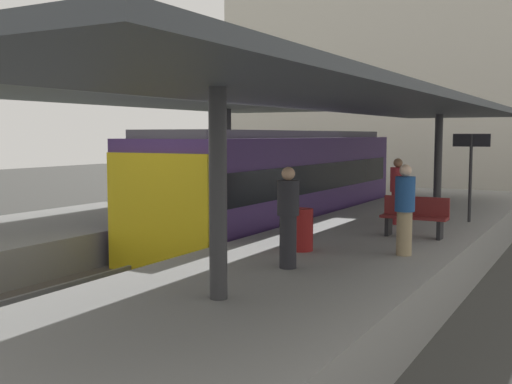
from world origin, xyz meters
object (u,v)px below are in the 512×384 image
at_px(platform_bench, 415,215).
at_px(litter_bin, 301,230).
at_px(commuter_train, 281,185).
at_px(platform_sign, 471,157).
at_px(passenger_far_end, 288,216).
at_px(passenger_near_bench, 397,190).
at_px(passenger_mid_platform, 405,208).

bearing_deg(platform_bench, litter_bin, -119.10).
distance_m(commuter_train, platform_bench, 5.66).
distance_m(commuter_train, platform_sign, 5.43).
bearing_deg(litter_bin, commuter_train, 120.26).
relative_size(commuter_train, platform_sign, 5.32).
distance_m(litter_bin, passenger_far_end, 1.65).
bearing_deg(litter_bin, passenger_near_bench, 82.37).
distance_m(commuter_train, litter_bin, 6.57).
distance_m(passenger_near_bench, passenger_far_end, 5.82).
bearing_deg(commuter_train, litter_bin, -59.74).
bearing_deg(passenger_mid_platform, passenger_far_end, -124.04).
height_order(commuter_train, platform_bench, commuter_train).
bearing_deg(platform_bench, commuter_train, 147.39).
bearing_deg(platform_bench, passenger_far_end, -103.53).
bearing_deg(litter_bin, platform_sign, 69.86).
relative_size(platform_bench, passenger_near_bench, 0.87).
distance_m(platform_bench, passenger_mid_platform, 2.19).
bearing_deg(passenger_far_end, litter_bin, 106.91).
height_order(passenger_near_bench, passenger_mid_platform, passenger_mid_platform).
xyz_separation_m(platform_bench, passenger_mid_platform, (0.37, -2.12, 0.39)).
relative_size(commuter_train, platform_bench, 8.39).
xyz_separation_m(litter_bin, passenger_mid_platform, (1.82, 0.50, 0.46)).
xyz_separation_m(commuter_train, platform_sign, (5.36, -0.07, 0.90)).
bearing_deg(passenger_mid_platform, platform_bench, 99.79).
xyz_separation_m(platform_sign, passenger_near_bench, (-1.47, -1.29, -0.79)).
bearing_deg(passenger_near_bench, platform_bench, -62.46).
xyz_separation_m(platform_bench, passenger_far_end, (-1.00, -4.14, 0.40)).
bearing_deg(litter_bin, passenger_mid_platform, 15.27).
distance_m(platform_bench, passenger_far_end, 4.27).
xyz_separation_m(passenger_near_bench, passenger_mid_platform, (1.25, -3.81, 0.02)).
bearing_deg(passenger_mid_platform, commuter_train, 134.78).
distance_m(passenger_near_bench, passenger_mid_platform, 4.01).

